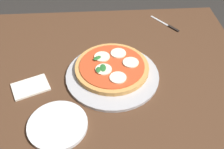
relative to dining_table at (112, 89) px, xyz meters
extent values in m
cube|color=#4C301E|center=(0.00, 0.00, 0.11)|extent=(1.10, 0.88, 0.04)
cube|color=#4C301E|center=(-0.47, 0.36, -0.28)|extent=(0.07, 0.07, 0.74)
cube|color=#4C301E|center=(0.47, 0.36, -0.28)|extent=(0.07, 0.07, 0.74)
cylinder|color=#B2B2B7|center=(0.00, -0.05, 0.13)|extent=(0.36, 0.36, 0.01)
cylinder|color=tan|center=(0.00, -0.02, 0.15)|extent=(0.29, 0.29, 0.02)
cylinder|color=#CC4723|center=(0.00, -0.02, 0.16)|extent=(0.25, 0.25, 0.00)
cylinder|color=#F4EACC|center=(0.07, -0.02, 0.16)|extent=(0.06, 0.06, 0.00)
cylinder|color=#F4EACC|center=(0.03, 0.04, 0.16)|extent=(0.06, 0.06, 0.00)
cylinder|color=#F4EACC|center=(-0.04, 0.03, 0.16)|extent=(0.06, 0.06, 0.00)
cylinder|color=#F4EACC|center=(-0.03, -0.05, 0.16)|extent=(0.06, 0.06, 0.00)
cylinder|color=#F4EACC|center=(0.02, -0.10, 0.16)|extent=(0.06, 0.06, 0.00)
ellipsoid|color=#286B2D|center=(-0.04, -0.04, 0.17)|extent=(0.02, 0.04, 0.00)
ellipsoid|color=#286B2D|center=(-0.05, -0.05, 0.17)|extent=(0.02, 0.03, 0.00)
ellipsoid|color=#286B2D|center=(-0.06, 0.01, 0.17)|extent=(0.04, 0.04, 0.00)
cylinder|color=white|center=(-0.19, -0.27, 0.13)|extent=(0.20, 0.20, 0.01)
cube|color=white|center=(-0.31, -0.09, 0.13)|extent=(0.15, 0.13, 0.01)
cube|color=black|center=(0.31, 0.25, 0.13)|extent=(0.05, 0.06, 0.01)
cube|color=silver|center=(0.26, 0.33, 0.13)|extent=(0.07, 0.10, 0.00)
camera|label=1|loc=(-0.05, -0.80, 0.85)|focal=42.91mm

